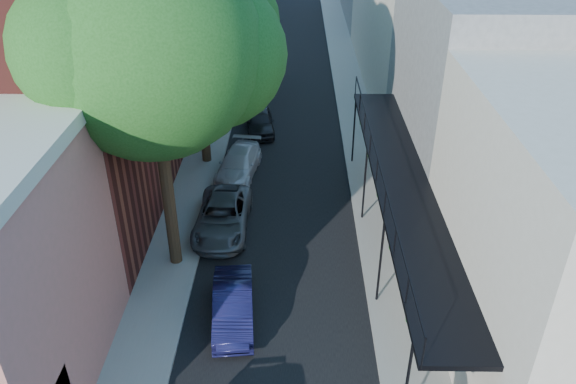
{
  "coord_description": "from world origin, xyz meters",
  "views": [
    {
      "loc": [
        0.56,
        -6.35,
        12.8
      ],
      "look_at": [
        0.29,
        10.47,
        2.8
      ],
      "focal_mm": 35.0,
      "sensor_mm": 36.0,
      "label": 1
    }
  ],
  "objects_px": {
    "parked_car_b": "(233,305)",
    "parked_car_d": "(239,164)",
    "parked_car_f": "(245,92)",
    "oak_mid": "(205,14)",
    "oak_near": "(166,49)",
    "parked_car_c": "(223,217)",
    "parked_car_e": "(260,121)"
  },
  "relations": [
    {
      "from": "parked_car_d",
      "to": "parked_car_e",
      "type": "relative_size",
      "value": 1.14
    },
    {
      "from": "parked_car_b",
      "to": "parked_car_d",
      "type": "height_order",
      "value": "parked_car_b"
    },
    {
      "from": "oak_mid",
      "to": "parked_car_b",
      "type": "distance_m",
      "value": 13.03
    },
    {
      "from": "parked_car_b",
      "to": "parked_car_f",
      "type": "xyz_separation_m",
      "value": [
        -1.14,
        18.82,
        0.06
      ]
    },
    {
      "from": "oak_near",
      "to": "parked_car_d",
      "type": "relative_size",
      "value": 2.82
    },
    {
      "from": "parked_car_c",
      "to": "parked_car_f",
      "type": "relative_size",
      "value": 1.13
    },
    {
      "from": "oak_near",
      "to": "parked_car_c",
      "type": "distance_m",
      "value": 7.59
    },
    {
      "from": "parked_car_c",
      "to": "parked_car_e",
      "type": "bearing_deg",
      "value": 85.38
    },
    {
      "from": "oak_near",
      "to": "parked_car_d",
      "type": "distance_m",
      "value": 9.84
    },
    {
      "from": "parked_car_c",
      "to": "oak_mid",
      "type": "bearing_deg",
      "value": 101.26
    },
    {
      "from": "parked_car_c",
      "to": "parked_car_e",
      "type": "relative_size",
      "value": 1.25
    },
    {
      "from": "oak_near",
      "to": "parked_car_b",
      "type": "distance_m",
      "value": 8.18
    },
    {
      "from": "oak_mid",
      "to": "parked_car_f",
      "type": "bearing_deg",
      "value": 83.51
    },
    {
      "from": "parked_car_f",
      "to": "oak_near",
      "type": "bearing_deg",
      "value": -87.51
    },
    {
      "from": "oak_near",
      "to": "parked_car_d",
      "type": "height_order",
      "value": "oak_near"
    },
    {
      "from": "parked_car_f",
      "to": "oak_mid",
      "type": "bearing_deg",
      "value": -90.98
    },
    {
      "from": "oak_mid",
      "to": "parked_car_f",
      "type": "xyz_separation_m",
      "value": [
        0.87,
        7.69,
        -6.41
      ]
    },
    {
      "from": "parked_car_d",
      "to": "parked_car_f",
      "type": "relative_size",
      "value": 1.03
    },
    {
      "from": "parked_car_d",
      "to": "parked_car_f",
      "type": "distance_m",
      "value": 9.19
    },
    {
      "from": "parked_car_c",
      "to": "parked_car_f",
      "type": "bearing_deg",
      "value": 91.88
    },
    {
      "from": "oak_mid",
      "to": "parked_car_c",
      "type": "height_order",
      "value": "oak_mid"
    },
    {
      "from": "oak_near",
      "to": "parked_car_b",
      "type": "xyz_separation_m",
      "value": [
        1.97,
        -3.16,
        -7.29
      ]
    },
    {
      "from": "oak_near",
      "to": "parked_car_c",
      "type": "relative_size",
      "value": 2.57
    },
    {
      "from": "oak_near",
      "to": "parked_car_e",
      "type": "xyz_separation_m",
      "value": [
        1.97,
        11.39,
        -7.27
      ]
    },
    {
      "from": "oak_near",
      "to": "parked_car_c",
      "type": "height_order",
      "value": "oak_near"
    },
    {
      "from": "parked_car_b",
      "to": "parked_car_e",
      "type": "xyz_separation_m",
      "value": [
        0.0,
        14.55,
        0.01
      ]
    },
    {
      "from": "oak_mid",
      "to": "parked_car_e",
      "type": "height_order",
      "value": "oak_mid"
    },
    {
      "from": "parked_car_c",
      "to": "parked_car_f",
      "type": "distance_m",
      "value": 13.72
    },
    {
      "from": "parked_car_b",
      "to": "parked_car_d",
      "type": "xyz_separation_m",
      "value": [
        -0.71,
        9.64,
        -0.0
      ]
    },
    {
      "from": "oak_near",
      "to": "parked_car_e",
      "type": "bearing_deg",
      "value": 80.2
    },
    {
      "from": "parked_car_c",
      "to": "parked_car_b",
      "type": "bearing_deg",
      "value": -78.82
    },
    {
      "from": "oak_mid",
      "to": "parked_car_e",
      "type": "relative_size",
      "value": 2.88
    }
  ]
}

